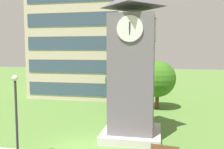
{
  "coord_description": "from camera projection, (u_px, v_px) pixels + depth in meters",
  "views": [
    {
      "loc": [
        5.7,
        -16.17,
        6.87
      ],
      "look_at": [
        1.81,
        3.65,
        4.93
      ],
      "focal_mm": 38.82,
      "sensor_mm": 36.0,
      "label": 1
    }
  ],
  "objects": [
    {
      "name": "ground_plane",
      "position": [
        78.0,
        146.0,
        17.54
      ],
      "size": [
        160.0,
        160.0,
        0.0
      ],
      "primitive_type": "plane",
      "color": "#567F38"
    },
    {
      "name": "tree_by_building",
      "position": [
        118.0,
        80.0,
        30.12
      ],
      "size": [
        3.13,
        3.13,
        4.87
      ],
      "color": "#513823",
      "rests_on": "ground"
    },
    {
      "name": "street_lamp",
      "position": [
        16.0,
        109.0,
        14.65
      ],
      "size": [
        0.36,
        0.36,
        5.45
      ],
      "color": "#333338",
      "rests_on": "ground"
    },
    {
      "name": "tree_streetside",
      "position": [
        157.0,
        79.0,
        28.74
      ],
      "size": [
        4.33,
        4.33,
        5.79
      ],
      "color": "#513823",
      "rests_on": "ground"
    },
    {
      "name": "clock_tower",
      "position": [
        132.0,
        73.0,
        18.94
      ],
      "size": [
        4.54,
        4.54,
        11.45
      ],
      "color": "slate",
      "rests_on": "ground"
    },
    {
      "name": "office_building",
      "position": [
        86.0,
        15.0,
        39.54
      ],
      "size": [
        14.1,
        14.1,
        25.6
      ],
      "color": "beige",
      "rests_on": "ground"
    }
  ]
}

